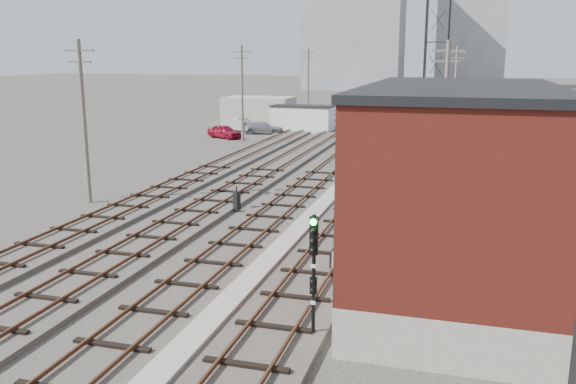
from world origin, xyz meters
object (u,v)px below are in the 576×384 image
at_px(site_trailer, 303,118).
at_px(signal_mast, 313,268).
at_px(car_red, 224,132).
at_px(car_grey, 263,128).
at_px(car_silver, 242,125).
at_px(switch_stand, 237,200).

bearing_deg(site_trailer, signal_mast, -71.67).
bearing_deg(signal_mast, car_red, 115.32).
bearing_deg(car_grey, car_silver, 58.28).
bearing_deg(signal_mast, car_grey, 110.18).
height_order(switch_stand, car_grey, switch_stand).
height_order(signal_mast, switch_stand, signal_mast).
bearing_deg(signal_mast, switch_stand, 119.28).
xyz_separation_m(site_trailer, car_red, (-6.14, -7.27, -0.76)).
xyz_separation_m(site_trailer, car_grey, (-3.50, -2.97, -0.80)).
distance_m(switch_stand, site_trailer, 34.50).
bearing_deg(car_silver, switch_stand, -147.82).
xyz_separation_m(site_trailer, car_silver, (-6.33, -1.81, -0.70)).
bearing_deg(site_trailer, switch_stand, -77.86).
xyz_separation_m(switch_stand, car_red, (-11.51, 26.80, 0.05)).
xyz_separation_m(signal_mast, car_silver, (-19.14, 45.54, -1.47)).
xyz_separation_m(car_silver, car_grey, (2.83, -1.16, -0.09)).
xyz_separation_m(switch_stand, car_silver, (-11.69, 32.26, 0.11)).
height_order(switch_stand, site_trailer, site_trailer).
bearing_deg(car_silver, car_red, -165.84).
distance_m(signal_mast, car_red, 44.36).
bearing_deg(car_grey, switch_stand, -173.49).
distance_m(site_trailer, car_red, 9.55).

